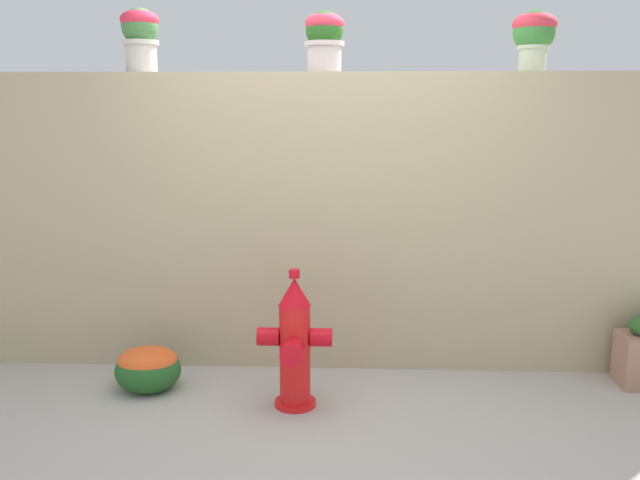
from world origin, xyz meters
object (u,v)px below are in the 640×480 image
Objects in this scene: potted_plant_1 at (140,34)px; potted_plant_2 at (324,37)px; flower_bush_left at (148,367)px; potted_plant_3 at (534,33)px; fire_hydrant at (295,345)px.

potted_plant_1 is 1.06× the size of potted_plant_2.
potted_plant_1 is 1.22m from potted_plant_2.
potted_plant_2 is at bearing 0.42° from potted_plant_1.
potted_plant_1 is 0.98× the size of flower_bush_left.
potted_plant_3 is at bearing 1.59° from potted_plant_2.
fire_hydrant is 2.02× the size of flower_bush_left.
potted_plant_1 is at bearing 101.32° from flower_bush_left.
potted_plant_3 is 2.53m from fire_hydrant.
potted_plant_1 is 2.18m from flower_bush_left.
fire_hydrant is at bearing -34.89° from potted_plant_1.
potted_plant_2 reaches higher than flower_bush_left.
potted_plant_1 is at bearing -178.96° from potted_plant_3.
potted_plant_2 is 2.00m from fire_hydrant.
fire_hydrant is 1.01m from flower_bush_left.
flower_bush_left is (-1.11, -0.55, -2.09)m from potted_plant_2.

